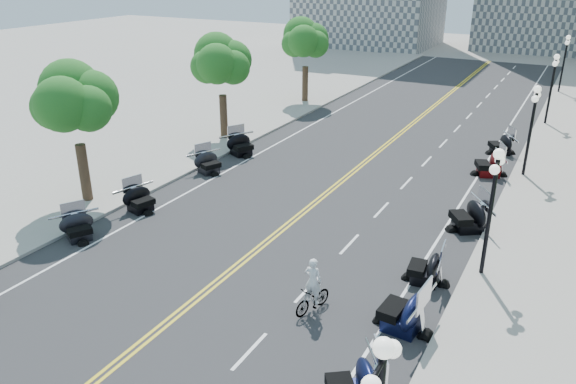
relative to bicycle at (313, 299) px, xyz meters
The scene contains 41 objects.
ground 4.15m from the bicycle, 163.90° to the left, with size 160.00×160.00×0.00m, color gray.
road 11.84m from the bicycle, 109.56° to the left, with size 16.00×90.00×0.01m, color #333335.
centerline_yellow_a 11.88m from the bicycle, 110.11° to the left, with size 0.12×90.00×0.00m, color yellow.
centerline_yellow_b 11.80m from the bicycle, 109.01° to the left, with size 0.12×90.00×0.00m, color yellow.
edge_line_north 11.42m from the bicycle, 77.65° to the left, with size 0.12×90.00×0.00m, color white.
edge_line_south 15.22m from the bicycle, 132.91° to the left, with size 0.12×90.00×0.00m, color white.
lane_dash_5 3.00m from the bicycle, 104.89° to the right, with size 0.12×2.00×0.00m, color white.
lane_dash_6 1.45m from the bicycle, 123.60° to the left, with size 0.12×2.00×0.00m, color white.
lane_dash_7 5.22m from the bicycle, 98.40° to the left, with size 0.12×2.00×0.00m, color white.
lane_dash_8 9.19m from the bicycle, 94.75° to the left, with size 0.12×2.00×0.00m, color white.
lane_dash_9 13.17m from the bicycle, 93.31° to the left, with size 0.12×2.00×0.00m, color white.
lane_dash_10 17.17m from the bicycle, 92.54° to the left, with size 0.12×2.00×0.00m, color white.
lane_dash_11 21.16m from the bicycle, 92.06° to the left, with size 0.12×2.00×0.00m, color white.
lane_dash_12 25.16m from the bicycle, 91.73° to the left, with size 0.12×2.00×0.00m, color white.
lane_dash_13 29.16m from the bicycle, 91.49° to the left, with size 0.12×2.00×0.00m, color white.
lane_dash_14 33.16m from the bicycle, 91.31° to the left, with size 0.12×2.00×0.00m, color white.
lane_dash_15 37.15m from the bicycle, 91.17° to the left, with size 0.12×2.00×0.00m, color white.
lane_dash_16 41.15m from the bicycle, 91.06° to the left, with size 0.12×2.00×0.00m, color white.
lane_dash_17 45.15m from the bicycle, 90.96° to the left, with size 0.12×2.00×0.00m, color white.
lane_dash_18 49.15m from the bicycle, 90.89° to the left, with size 0.12×2.00×0.00m, color white.
lane_dash_19 53.15m from the bicycle, 90.82° to the left, with size 0.12×2.00×0.00m, color white.
sidewalk_north 12.93m from the bicycle, 59.59° to the left, with size 5.00×90.00×0.15m, color #9E9991.
sidewalk_south 18.26m from the bicycle, 142.38° to the left, with size 5.00×90.00×0.15m, color #9E9991.
street_lamp_2 7.24m from the bicycle, 47.94° to the left, with size 0.50×1.20×4.90m, color black, non-canonical shape.
street_lamp_3 17.88m from the bicycle, 74.85° to the left, with size 0.50×1.20×4.90m, color black, non-canonical shape.
street_lamp_4 29.59m from the bicycle, 80.95° to the left, with size 0.50×1.20×4.90m, color black, non-canonical shape.
street_lamp_5 41.46m from the bicycle, 83.56° to the left, with size 0.50×1.20×4.90m, color black, non-canonical shape.
tree_2 14.93m from the bicycle, 167.31° to the left, with size 4.80×4.80×9.20m, color #235619, non-canonical shape.
tree_3 21.03m from the bicycle, 132.67° to the left, with size 4.80×4.80×9.20m, color #235619, non-canonical shape.
tree_4 30.82m from the bicycle, 117.22° to the left, with size 4.80×4.80×9.20m, color #235619, non-canonical shape.
motorcycle_n_5 3.06m from the bicycle, ahead, with size 2.20×2.20×1.54m, color black, non-canonical shape.
motorcycle_n_6 4.67m from the bicycle, 52.25° to the left, with size 1.91×1.91×1.34m, color black, non-canonical shape.
motorcycle_n_7 9.51m from the bicycle, 69.49° to the left, with size 2.20×2.20×1.54m, color black, non-canonical shape.
motorcycle_n_9 16.71m from the bicycle, 80.06° to the left, with size 2.14×2.14×1.50m, color #590A0C, non-canonical shape.
motorcycle_n_10 20.89m from the bicycle, 82.18° to the left, with size 1.98×1.98×1.38m, color black, non-canonical shape.
motorcycle_s_5 11.21m from the bicycle, behind, with size 1.81×1.81×1.27m, color black, non-canonical shape.
motorcycle_s_6 11.50m from the bicycle, 161.87° to the left, with size 1.88×1.88×1.32m, color black, non-canonical shape.
motorcycle_s_7 14.56m from the bicycle, 139.80° to the left, with size 1.88×1.88×1.31m, color black, non-canonical shape.
motorcycle_s_8 17.08m from the bicycle, 130.94° to the left, with size 2.05×2.05×1.44m, color black, non-canonical shape.
bicycle is the anchor object (origin of this frame).
cyclist_rider 1.34m from the bicycle, behind, with size 0.62×0.41×1.70m, color silver.
Camera 1 is at (10.92, -15.83, 11.17)m, focal length 35.00 mm.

